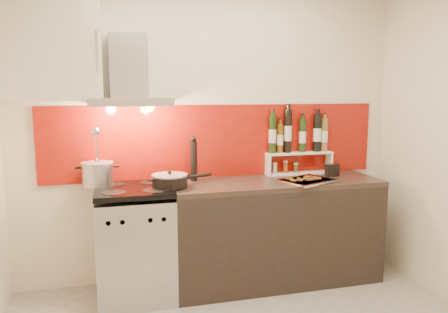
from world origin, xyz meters
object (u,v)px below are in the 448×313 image
object	(u,v)px
pepper_mill	(194,159)
counter	(275,231)
saute_pan	(171,180)
stock_pot	(98,174)
baking_tray	(307,180)
range_stove	(135,244)

from	to	relation	value
pepper_mill	counter	bearing A→B (deg)	-13.18
counter	saute_pan	distance (m)	1.05
counter	stock_pot	world-z (taller)	stock_pot
pepper_mill	baking_tray	distance (m)	0.97
stock_pot	saute_pan	distance (m)	0.59
counter	stock_pot	bearing A→B (deg)	174.34
pepper_mill	baking_tray	size ratio (longest dim) A/B	0.73
baking_tray	saute_pan	bearing A→B (deg)	176.15
counter	pepper_mill	xyz separation A→B (m)	(-0.69, 0.16, 0.64)
stock_pot	saute_pan	world-z (taller)	stock_pot
range_stove	saute_pan	bearing A→B (deg)	-9.94
range_stove	counter	distance (m)	1.20
range_stove	saute_pan	distance (m)	0.60
saute_pan	pepper_mill	distance (m)	0.34
range_stove	pepper_mill	distance (m)	0.84
counter	saute_pan	size ratio (longest dim) A/B	3.46
saute_pan	pepper_mill	world-z (taller)	pepper_mill
baking_tray	stock_pot	bearing A→B (deg)	170.72
stock_pot	saute_pan	xyz separation A→B (m)	(0.56, -0.20, -0.04)
counter	saute_pan	bearing A→B (deg)	-176.55
range_stove	saute_pan	world-z (taller)	saute_pan
pepper_mill	baking_tray	world-z (taller)	pepper_mill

